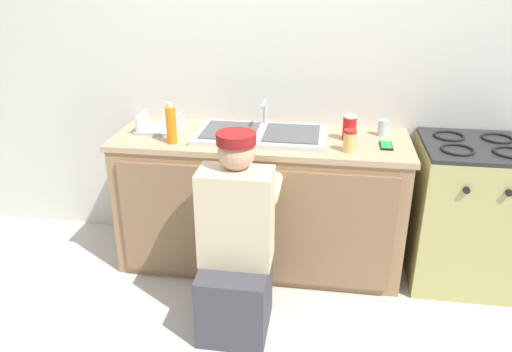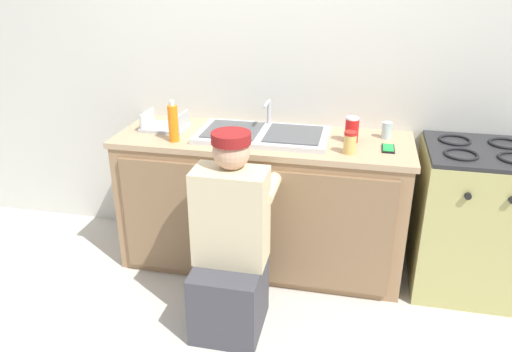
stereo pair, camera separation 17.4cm
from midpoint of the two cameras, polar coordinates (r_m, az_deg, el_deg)
The scene contains 13 objects.
ground_plane at distance 3.22m, azimuth 1.20°, elevation -12.27°, with size 12.00×12.00×0.00m, color beige.
back_wall at distance 3.31m, azimuth 3.61°, elevation 12.49°, with size 6.00×0.10×2.50m, color silver.
counter_cabinet at distance 3.24m, azimuth 2.26°, elevation -3.25°, with size 1.78×0.62×0.84m.
countertop at distance 3.08m, azimuth 2.42°, elevation 4.13°, with size 1.82×0.62×0.04m, color tan.
sink_double_basin at distance 3.07m, azimuth 2.44°, elevation 4.80°, with size 0.80×0.44×0.19m.
stove_range at distance 3.29m, azimuth 24.67°, elevation -4.54°, with size 0.62×0.62×0.91m.
plumber_person at distance 2.67m, azimuth -1.05°, elevation -8.66°, with size 0.42×0.61×1.10m.
water_glass at distance 3.16m, azimuth 16.24°, elevation 5.03°, with size 0.06×0.06×0.10m.
soap_bottle_orange at distance 2.99m, azimuth -7.79°, elevation 6.01°, with size 0.06×0.06×0.25m.
condiment_jar at distance 2.85m, azimuth 12.42°, elevation 3.73°, with size 0.07×0.07×0.13m.
dish_rack_tray at distance 3.25m, azimuth -8.85°, elevation 5.74°, with size 0.28×0.22×0.11m.
soda_cup_red at distance 3.04m, azimuth 12.53°, elevation 5.17°, with size 0.08×0.08×0.15m.
cell_phone at distance 2.99m, azimuth 16.50°, elevation 3.03°, with size 0.07×0.14×0.01m.
Camera 2 is at (0.57, -2.55, 1.88)m, focal length 35.00 mm.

